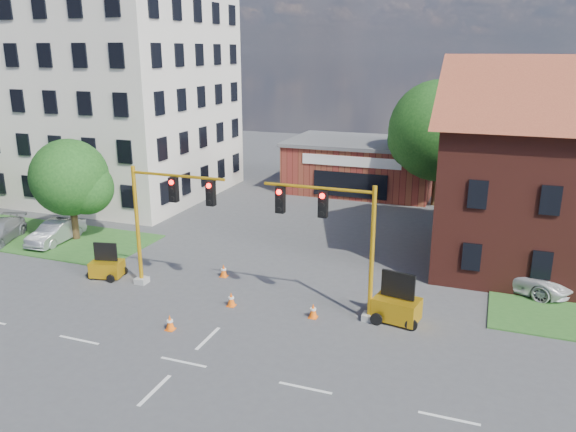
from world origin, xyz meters
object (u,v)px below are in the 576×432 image
(signal_mast_west, at_px, (165,214))
(signal_mast_east, at_px, (336,233))
(trailer_west, at_px, (107,267))
(pickup_white, at_px, (516,272))
(trailer_east, at_px, (397,307))

(signal_mast_west, bearing_deg, signal_mast_east, 0.00)
(trailer_west, bearing_deg, pickup_white, 4.80)
(signal_mast_west, bearing_deg, pickup_white, 20.73)
(signal_mast_west, distance_m, signal_mast_east, 8.71)
(signal_mast_west, height_order, pickup_white, signal_mast_west)
(trailer_west, xyz_separation_m, trailer_east, (15.33, 0.30, 0.12))
(signal_mast_west, relative_size, trailer_east, 2.78)
(trailer_east, bearing_deg, trailer_west, -168.52)
(signal_mast_west, distance_m, trailer_west, 5.08)
(trailer_east, xyz_separation_m, pickup_white, (5.03, 5.90, 0.09))
(signal_mast_east, relative_size, pickup_white, 1.09)
(signal_mast_west, distance_m, trailer_east, 11.95)
(trailer_west, xyz_separation_m, pickup_white, (20.36, 6.19, 0.21))
(trailer_west, relative_size, pickup_white, 0.32)
(signal_mast_west, relative_size, signal_mast_east, 1.00)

